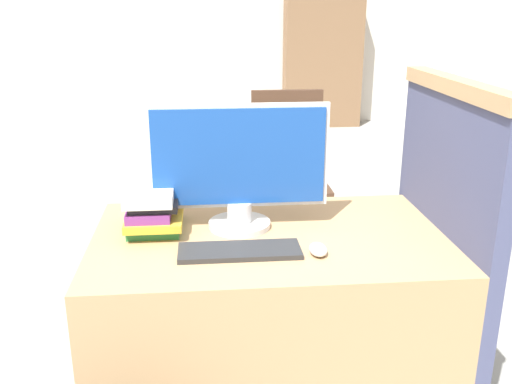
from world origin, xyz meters
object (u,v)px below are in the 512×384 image
at_px(book_stack, 153,209).
at_px(far_chair, 289,166).
at_px(mouse, 318,249).
at_px(keyboard, 240,251).
at_px(monitor, 239,167).

distance_m(book_stack, far_chair, 1.71).
xyz_separation_m(book_stack, far_chair, (0.69, 1.54, -0.30)).
bearing_deg(mouse, keyboard, 173.31).
height_order(mouse, book_stack, book_stack).
xyz_separation_m(monitor, far_chair, (0.40, 1.54, -0.44)).
bearing_deg(far_chair, monitor, -147.54).
relative_size(keyboard, mouse, 4.27).
bearing_deg(monitor, far_chair, 75.45).
bearing_deg(book_stack, mouse, -25.93).
height_order(keyboard, far_chair, far_chair).
xyz_separation_m(keyboard, mouse, (0.24, -0.03, 0.01)).
relative_size(keyboard, book_stack, 1.46).
relative_size(mouse, far_chair, 0.09).
distance_m(mouse, book_stack, 0.57).
xyz_separation_m(mouse, far_chair, (0.18, 1.79, -0.24)).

